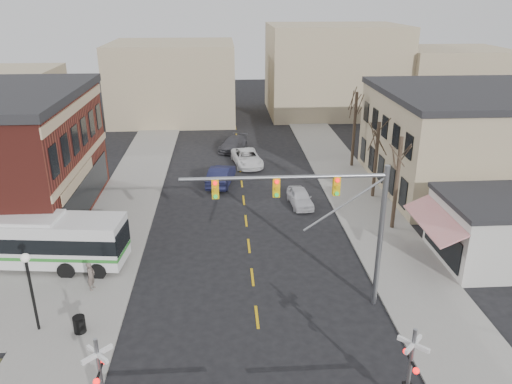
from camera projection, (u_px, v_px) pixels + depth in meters
ground at (260, 342)px, 24.42m from camera, size 160.00×160.00×0.00m
sidewalk_west at (131, 194)px, 42.35m from camera, size 5.00×60.00×0.12m
sidewalk_east at (351, 188)px, 43.52m from camera, size 5.00×60.00×0.12m
tan_building at (498, 139)px, 42.74m from camera, size 20.30×15.30×8.50m
awning_shop at (507, 230)px, 31.10m from camera, size 9.74×6.20×4.30m
tree_east_a at (397, 184)px, 34.90m from camera, size 0.28×0.28×6.75m
tree_east_b at (376, 160)px, 40.56m from camera, size 0.28×0.28×6.30m
tree_east_c at (354, 130)px, 47.82m from camera, size 0.28×0.28×7.20m
transit_bus at (22, 240)px, 30.58m from camera, size 12.84×4.18×3.25m
traffic_signal_mast at (328, 209)px, 25.18m from camera, size 10.39×0.30×8.00m
rr_crossing_west at (113, 382)px, 19.19m from camera, size 5.60×1.36×4.00m
rr_crossing_east at (399, 372)px, 19.67m from camera, size 5.60×1.36×4.00m
street_lamp at (29, 276)px, 24.03m from camera, size 0.44×0.44×4.30m
trash_bin at (79, 324)px, 24.79m from camera, size 0.60×0.60×0.88m
car_a at (300, 197)px, 39.91m from camera, size 1.94×4.12×1.36m
car_b at (221, 175)px, 44.28m from camera, size 2.77×5.39×1.69m
car_c at (247, 158)px, 49.29m from camera, size 3.28×5.73×1.51m
car_d at (233, 144)px, 54.05m from camera, size 3.71×5.26×1.41m
pedestrian_near at (91, 276)px, 28.26m from camera, size 0.52×0.69×1.70m
pedestrian_far at (76, 250)px, 31.29m from camera, size 0.87×0.95×1.58m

